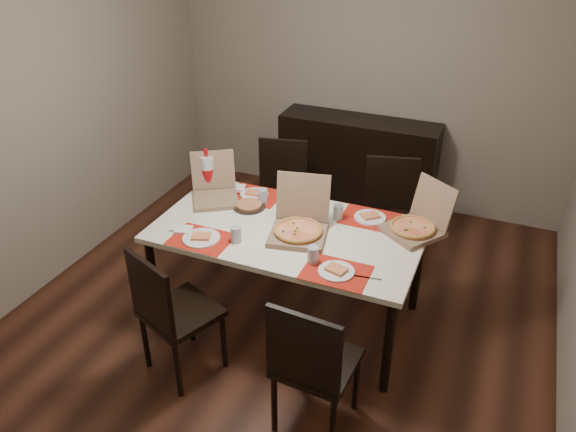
% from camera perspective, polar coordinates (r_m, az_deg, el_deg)
% --- Properties ---
extents(ground, '(3.80, 4.00, 0.02)m').
position_cam_1_polar(ground, '(4.32, -0.20, -9.42)').
color(ground, '#462315').
rests_on(ground, ground).
extents(room_walls, '(3.84, 4.02, 2.62)m').
position_cam_1_polar(room_walls, '(3.87, 2.33, 15.00)').
color(room_walls, gray).
rests_on(room_walls, ground).
extents(sideboard, '(1.50, 0.40, 0.90)m').
position_cam_1_polar(sideboard, '(5.52, 7.03, 5.31)').
color(sideboard, black).
rests_on(sideboard, ground).
extents(dining_table, '(1.80, 1.00, 0.75)m').
position_cam_1_polar(dining_table, '(3.86, -0.00, -2.15)').
color(dining_table, '#F0E8CA').
rests_on(dining_table, ground).
extents(chair_near_left, '(0.55, 0.55, 0.93)m').
position_cam_1_polar(chair_near_left, '(3.57, -11.87, -9.35)').
color(chair_near_left, black).
rests_on(chair_near_left, ground).
extents(chair_near_right, '(0.45, 0.45, 0.93)m').
position_cam_1_polar(chair_near_right, '(3.16, 2.44, -14.70)').
color(chair_near_right, black).
rests_on(chair_near_right, ground).
extents(chair_far_left, '(0.50, 0.50, 0.93)m').
position_cam_1_polar(chair_far_left, '(4.85, -0.73, 2.67)').
color(chair_far_left, black).
rests_on(chair_far_left, ground).
extents(chair_far_right, '(0.51, 0.51, 0.93)m').
position_cam_1_polar(chair_far_right, '(4.59, 10.28, 0.52)').
color(chair_far_right, black).
rests_on(chair_far_right, ground).
extents(setting_near_left, '(0.52, 0.30, 0.11)m').
position_cam_1_polar(setting_near_left, '(3.74, -8.15, -2.06)').
color(setting_near_left, red).
rests_on(setting_near_left, dining_table).
extents(setting_near_right, '(0.48, 0.30, 0.11)m').
position_cam_1_polar(setting_near_right, '(3.42, 4.22, -5.13)').
color(setting_near_right, red).
rests_on(setting_near_right, dining_table).
extents(setting_far_left, '(0.47, 0.30, 0.11)m').
position_cam_1_polar(setting_far_left, '(4.22, -3.42, 2.24)').
color(setting_far_left, red).
rests_on(setting_far_left, dining_table).
extents(setting_far_right, '(0.48, 0.30, 0.11)m').
position_cam_1_polar(setting_far_right, '(3.96, 7.40, 0.01)').
color(setting_far_right, red).
rests_on(setting_far_right, dining_table).
extents(napkin_loose, '(0.16, 0.16, 0.02)m').
position_cam_1_polar(napkin_loose, '(3.70, 0.87, -2.28)').
color(napkin_loose, white).
rests_on(napkin_loose, dining_table).
extents(pizza_box_center, '(0.44, 0.47, 0.37)m').
position_cam_1_polar(pizza_box_center, '(3.73, 1.12, -1.09)').
color(pizza_box_center, '#83644C').
rests_on(pizza_box_center, dining_table).
extents(pizza_box_right, '(0.49, 0.50, 0.34)m').
position_cam_1_polar(pizza_box_right, '(3.86, 12.89, -0.88)').
color(pizza_box_right, '#83644C').
rests_on(pizza_box_right, dining_table).
extents(pizza_box_left, '(0.46, 0.48, 0.32)m').
position_cam_1_polar(pizza_box_left, '(4.21, -7.43, 2.49)').
color(pizza_box_left, '#83644C').
rests_on(pizza_box_left, dining_table).
extents(faina_plate, '(0.24, 0.24, 0.03)m').
position_cam_1_polar(faina_plate, '(4.09, -3.97, 1.06)').
color(faina_plate, black).
rests_on(faina_plate, dining_table).
extents(dip_bowl, '(0.14, 0.14, 0.03)m').
position_cam_1_polar(dip_bowl, '(3.92, 2.48, -0.18)').
color(dip_bowl, white).
rests_on(dip_bowl, dining_table).
extents(soda_bottle, '(0.11, 0.11, 0.34)m').
position_cam_1_polar(soda_bottle, '(4.31, -8.18, 4.35)').
color(soda_bottle, silver).
rests_on(soda_bottle, dining_table).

